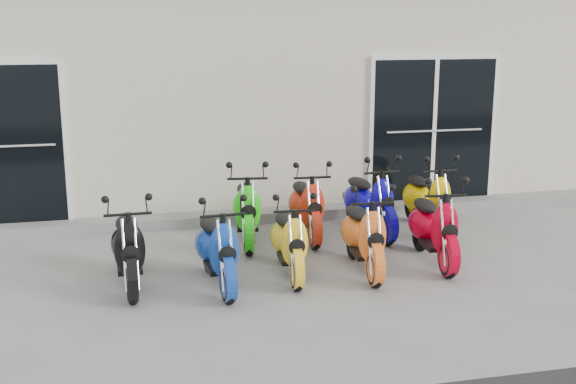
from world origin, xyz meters
name	(u,v)px	position (x,y,z in m)	size (l,w,h in m)	color
ground	(300,266)	(0.00, 0.00, 0.00)	(80.00, 80.00, 0.00)	gray
building	(230,89)	(0.00, 5.20, 1.60)	(14.00, 6.00, 3.20)	beige
front_step	(266,215)	(0.00, 2.02, 0.07)	(14.00, 0.40, 0.15)	gray
door_left	(26,140)	(-3.20, 2.17, 1.26)	(1.07, 0.08, 2.22)	black
door_right	(433,126)	(2.60, 2.17, 1.26)	(2.02, 0.08, 2.22)	black
scooter_front_black	(128,237)	(-1.95, -0.26, 0.56)	(0.55, 1.51, 1.12)	black
scooter_front_blue	(217,238)	(-1.03, -0.47, 0.55)	(0.54, 1.49, 1.10)	#113A9B
scooter_front_orange_a	(289,232)	(-0.20, -0.31, 0.52)	(0.51, 1.41, 1.04)	yellow
scooter_front_orange_b	(364,225)	(0.65, -0.37, 0.55)	(0.54, 1.50, 1.11)	orange
scooter_front_red	(434,218)	(1.55, -0.27, 0.56)	(0.55, 1.52, 1.12)	#B7001A
scooter_back_green	(247,200)	(-0.44, 1.02, 0.57)	(0.57, 1.55, 1.15)	#1DDD0F
scooter_back_red	(307,198)	(0.36, 1.05, 0.55)	(0.54, 1.49, 1.10)	red
scooter_back_blue	(370,193)	(1.21, 1.03, 0.57)	(0.56, 1.55, 1.14)	#0B059C
scooter_back_yellow	(428,191)	(2.05, 1.05, 0.55)	(0.55, 1.50, 1.11)	#E4B800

